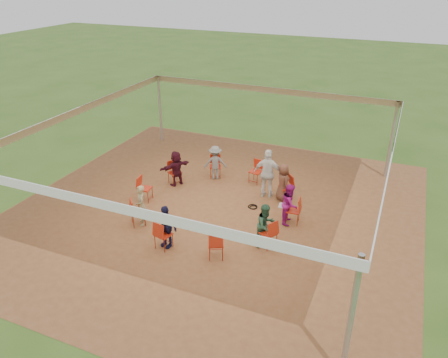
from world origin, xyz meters
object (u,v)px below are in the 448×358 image
at_px(chair_8, 216,244).
at_px(person_seated_1, 283,182).
at_px(chair_5, 145,189).
at_px(chair_6, 138,212).
at_px(chair_1, 286,187).
at_px(person_seated_3, 176,168).
at_px(chair_3, 215,167).
at_px(chair_7, 163,235).
at_px(person_seated_2, 215,163).
at_px(standing_person, 268,174).
at_px(chair_4, 175,173).
at_px(person_seated_4, 141,205).
at_px(chair_0, 293,211).
at_px(person_seated_6, 266,225).
at_px(cable_coil, 253,207).
at_px(person_seated_5, 166,226).
at_px(laptop, 285,204).
at_px(chair_9, 268,233).
at_px(chair_2, 256,172).
at_px(person_seated_0, 290,204).

distance_m(chair_8, person_seated_1, 4.08).
relative_size(chair_5, chair_6, 1.00).
bearing_deg(chair_1, person_seated_3, 54.99).
bearing_deg(chair_6, chair_3, 126.00).
xyz_separation_m(chair_7, chair_8, (1.58, 0.18, 0.00)).
relative_size(chair_7, person_seated_2, 0.67).
bearing_deg(chair_5, standing_person, 110.43).
distance_m(chair_4, chair_5, 1.59).
bearing_deg(chair_3, chair_4, 18.00).
height_order(chair_8, person_seated_4, person_seated_4).
bearing_deg(chair_1, person_seated_4, 90.00).
relative_size(chair_3, chair_6, 1.00).
bearing_deg(chair_3, chair_0, 126.00).
distance_m(chair_0, chair_7, 4.17).
relative_size(chair_1, person_seated_6, 0.67).
height_order(chair_4, person_seated_6, person_seated_6).
height_order(person_seated_3, cable_coil, person_seated_3).
height_order(chair_7, standing_person, standing_person).
bearing_deg(person_seated_5, person_seated_2, 108.00).
distance_m(chair_1, person_seated_3, 4.08).
bearing_deg(chair_4, chair_7, 54.00).
relative_size(person_seated_6, standing_person, 0.75).
height_order(chair_1, laptop, chair_1).
height_order(chair_1, chair_5, same).
height_order(chair_0, chair_3, same).
distance_m(chair_9, standing_person, 3.11).
bearing_deg(person_seated_4, chair_6, -90.00).
relative_size(person_seated_2, person_seated_5, 1.00).
bearing_deg(chair_7, person_seated_1, 72.44).
distance_m(chair_2, person_seated_0, 2.97).
bearing_deg(person_seated_3, chair_6, 34.12).
bearing_deg(cable_coil, person_seated_4, -140.80).
relative_size(chair_0, person_seated_4, 0.67).
height_order(person_seated_4, standing_person, standing_person).
xyz_separation_m(chair_2, chair_9, (1.72, -3.80, 0.00)).
height_order(chair_9, laptop, chair_9).
xyz_separation_m(chair_5, chair_8, (3.62, -2.06, 0.00)).
bearing_deg(chair_3, chair_7, 72.00).
distance_m(chair_4, person_seated_5, 4.08).
xyz_separation_m(chair_3, chair_6, (-0.84, -4.08, 0.00)).
xyz_separation_m(chair_5, cable_coil, (3.63, 0.99, -0.43)).
bearing_deg(person_seated_0, chair_6, 108.44).
xyz_separation_m(person_seated_0, person_seated_2, (-3.45, 1.97, 0.00)).
bearing_deg(laptop, chair_9, 171.93).
xyz_separation_m(chair_7, laptop, (2.80, 2.78, 0.19)).
height_order(chair_5, person_seated_3, person_seated_3).
xyz_separation_m(chair_8, person_seated_4, (-2.88, 0.69, 0.22)).
relative_size(person_seated_3, person_seated_5, 1.00).
height_order(chair_8, person_seated_0, person_seated_0).
distance_m(chair_3, person_seated_3, 1.57).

